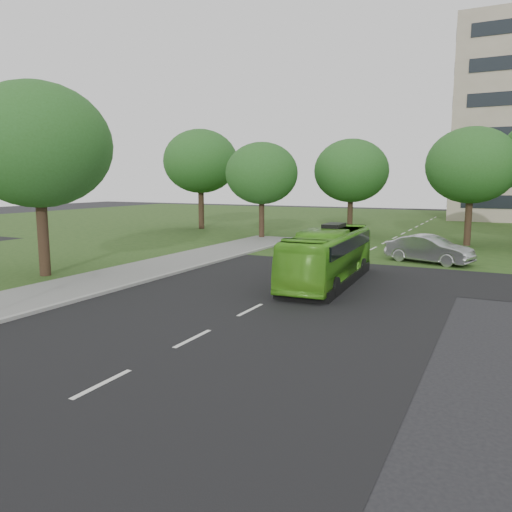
{
  "coord_description": "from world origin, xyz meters",
  "views": [
    {
      "loc": [
        8.63,
        -14.76,
        4.97
      ],
      "look_at": [
        -1.39,
        5.29,
        1.6
      ],
      "focal_mm": 35.0,
      "sensor_mm": 36.0,
      "label": 1
    }
  ],
  "objects_px": {
    "tree_park_f": "(200,161)",
    "tree_side_near": "(37,145)",
    "tree_park_b": "(351,171)",
    "sedan": "(429,249)",
    "tree_park_c": "(472,165)",
    "bus": "(328,256)",
    "tree_park_a": "(262,173)"
  },
  "relations": [
    {
      "from": "sedan",
      "to": "bus",
      "type": "bearing_deg",
      "value": 173.69
    },
    {
      "from": "bus",
      "to": "sedan",
      "type": "height_order",
      "value": "bus"
    },
    {
      "from": "sedan",
      "to": "tree_park_f",
      "type": "bearing_deg",
      "value": 79.47
    },
    {
      "from": "tree_park_a",
      "to": "tree_park_f",
      "type": "bearing_deg",
      "value": 151.04
    },
    {
      "from": "tree_park_b",
      "to": "sedan",
      "type": "bearing_deg",
      "value": -55.71
    },
    {
      "from": "tree_park_c",
      "to": "tree_side_near",
      "type": "height_order",
      "value": "tree_side_near"
    },
    {
      "from": "tree_park_b",
      "to": "tree_side_near",
      "type": "height_order",
      "value": "tree_side_near"
    },
    {
      "from": "tree_park_b",
      "to": "tree_park_c",
      "type": "bearing_deg",
      "value": -14.13
    },
    {
      "from": "tree_park_a",
      "to": "bus",
      "type": "distance_m",
      "value": 19.89
    },
    {
      "from": "tree_park_f",
      "to": "tree_side_near",
      "type": "height_order",
      "value": "tree_park_f"
    },
    {
      "from": "tree_park_c",
      "to": "sedan",
      "type": "bearing_deg",
      "value": -98.39
    },
    {
      "from": "tree_park_a",
      "to": "tree_side_near",
      "type": "bearing_deg",
      "value": -97.45
    },
    {
      "from": "tree_park_a",
      "to": "tree_side_near",
      "type": "relative_size",
      "value": 0.83
    },
    {
      "from": "tree_park_b",
      "to": "sedan",
      "type": "distance_m",
      "value": 16.09
    },
    {
      "from": "tree_park_b",
      "to": "bus",
      "type": "relative_size",
      "value": 0.91
    },
    {
      "from": "tree_park_b",
      "to": "sedan",
      "type": "height_order",
      "value": "tree_park_b"
    },
    {
      "from": "tree_park_b",
      "to": "bus",
      "type": "height_order",
      "value": "tree_park_b"
    },
    {
      "from": "tree_park_b",
      "to": "tree_park_c",
      "type": "height_order",
      "value": "tree_park_c"
    },
    {
      "from": "tree_park_f",
      "to": "tree_park_c",
      "type": "bearing_deg",
      "value": -5.45
    },
    {
      "from": "tree_park_c",
      "to": "bus",
      "type": "distance_m",
      "value": 19.91
    },
    {
      "from": "tree_park_f",
      "to": "sedan",
      "type": "height_order",
      "value": "tree_park_f"
    },
    {
      "from": "tree_park_a",
      "to": "tree_side_near",
      "type": "height_order",
      "value": "tree_side_near"
    },
    {
      "from": "tree_park_a",
      "to": "tree_park_b",
      "type": "xyz_separation_m",
      "value": [
        6.31,
        5.4,
        0.26
      ]
    },
    {
      "from": "tree_side_near",
      "to": "sedan",
      "type": "xyz_separation_m",
      "value": [
        17.63,
        13.48,
        -5.93
      ]
    },
    {
      "from": "tree_park_b",
      "to": "tree_park_f",
      "type": "xyz_separation_m",
      "value": [
        -15.97,
        -0.06,
        1.11
      ]
    },
    {
      "from": "tree_park_f",
      "to": "bus",
      "type": "bearing_deg",
      "value": -45.21
    },
    {
      "from": "tree_park_a",
      "to": "tree_park_f",
      "type": "distance_m",
      "value": 11.11
    },
    {
      "from": "bus",
      "to": "sedan",
      "type": "bearing_deg",
      "value": 64.11
    },
    {
      "from": "tree_park_a",
      "to": "tree_park_f",
      "type": "xyz_separation_m",
      "value": [
        -9.65,
        5.34,
        1.36
      ]
    },
    {
      "from": "tree_side_near",
      "to": "bus",
      "type": "bearing_deg",
      "value": 19.36
    },
    {
      "from": "bus",
      "to": "sedan",
      "type": "relative_size",
      "value": 1.86
    },
    {
      "from": "tree_park_c",
      "to": "bus",
      "type": "height_order",
      "value": "tree_park_c"
    }
  ]
}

